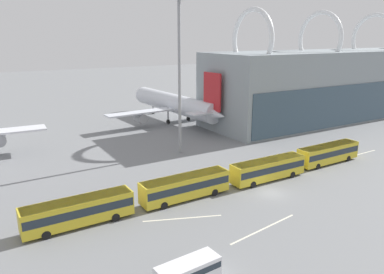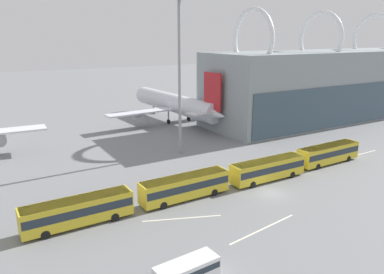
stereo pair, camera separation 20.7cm
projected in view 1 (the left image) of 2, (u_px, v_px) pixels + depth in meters
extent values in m
plane|color=slate|center=(270.00, 193.00, 52.74)|extent=(440.00, 440.00, 0.00)
cube|color=gray|center=(368.00, 81.00, 107.78)|extent=(104.06, 19.92, 17.68)
torus|color=white|center=(252.00, 40.00, 83.24)|extent=(1.10, 14.00, 14.00)
torus|color=white|center=(320.00, 39.00, 93.97)|extent=(1.10, 14.00, 14.00)
torus|color=white|center=(373.00, 39.00, 104.71)|extent=(1.10, 14.00, 14.00)
cylinder|color=silver|center=(174.00, 103.00, 96.16)|extent=(6.95, 33.87, 4.70)
sphere|color=silver|center=(144.00, 95.00, 109.53)|extent=(4.61, 4.61, 4.61)
cone|color=silver|center=(214.00, 114.00, 82.79)|extent=(4.95, 7.67, 4.47)
cube|color=silver|center=(178.00, 108.00, 94.74)|extent=(38.52, 6.13, 0.35)
cylinder|color=gray|center=(140.00, 118.00, 89.22)|extent=(2.48, 3.73, 2.25)
cylinder|color=gray|center=(212.00, 108.00, 100.98)|extent=(2.48, 3.73, 2.25)
cube|color=red|center=(212.00, 92.00, 82.17)|extent=(0.79, 5.85, 8.33)
cube|color=silver|center=(212.00, 111.00, 83.32)|extent=(12.42, 4.01, 0.28)
cylinder|color=gray|center=(153.00, 105.00, 105.73)|extent=(0.36, 0.36, 3.63)
cylinder|color=black|center=(153.00, 112.00, 106.20)|extent=(0.52, 1.13, 1.10)
cylinder|color=gray|center=(168.00, 115.00, 93.45)|extent=(0.36, 0.36, 3.63)
cylinder|color=black|center=(168.00, 122.00, 93.93)|extent=(0.52, 1.13, 1.10)
cylinder|color=gray|center=(188.00, 112.00, 96.80)|extent=(0.36, 0.36, 3.63)
cylinder|color=black|center=(188.00, 119.00, 97.28)|extent=(0.52, 1.13, 1.10)
cylinder|color=silver|center=(312.00, 88.00, 121.88)|extent=(26.27, 25.21, 4.37)
sphere|color=silver|center=(365.00, 89.00, 118.47)|extent=(4.29, 4.29, 4.29)
cone|color=silver|center=(263.00, 86.00, 125.30)|extent=(7.96, 7.85, 4.15)
cube|color=silver|center=(306.00, 90.00, 122.50)|extent=(29.28, 30.64, 0.35)
cylinder|color=gray|center=(304.00, 90.00, 133.13)|extent=(4.10, 4.04, 2.11)
cylinder|color=gray|center=(308.00, 99.00, 112.55)|extent=(4.10, 4.04, 2.11)
cube|color=orange|center=(266.00, 70.00, 123.71)|extent=(5.13, 4.89, 9.56)
cube|color=silver|center=(265.00, 85.00, 125.02)|extent=(10.14, 10.45, 0.28)
cylinder|color=gray|center=(347.00, 96.00, 120.23)|extent=(0.36, 0.36, 4.02)
cylinder|color=black|center=(346.00, 103.00, 120.76)|extent=(1.11, 1.08, 1.10)
cylinder|color=gray|center=(305.00, 94.00, 125.62)|extent=(0.36, 0.36, 4.02)
cylinder|color=black|center=(305.00, 100.00, 126.14)|extent=(1.11, 1.08, 1.10)
cylinder|color=gray|center=(306.00, 96.00, 120.26)|extent=(0.36, 0.36, 4.02)
cylinder|color=black|center=(306.00, 103.00, 120.79)|extent=(1.11, 1.08, 1.10)
cube|color=gold|center=(79.00, 211.00, 43.22)|extent=(12.75, 2.90, 2.88)
cube|color=#232D38|center=(78.00, 209.00, 43.15)|extent=(12.50, 2.93, 1.01)
cube|color=silver|center=(78.00, 200.00, 42.86)|extent=(12.37, 2.81, 0.12)
cylinder|color=black|center=(108.00, 209.00, 46.58)|extent=(1.00, 0.32, 1.00)
cylinder|color=black|center=(115.00, 217.00, 44.53)|extent=(1.00, 0.32, 1.00)
cylinder|color=black|center=(42.00, 225.00, 42.60)|extent=(1.00, 0.32, 1.00)
cylinder|color=black|center=(46.00, 235.00, 40.54)|extent=(1.00, 0.32, 1.00)
cube|color=gold|center=(185.00, 186.00, 50.29)|extent=(12.77, 2.96, 2.88)
cube|color=#232D38|center=(185.00, 184.00, 50.21)|extent=(12.51, 2.98, 1.01)
cube|color=silver|center=(185.00, 177.00, 49.93)|extent=(12.38, 2.87, 0.12)
cylinder|color=black|center=(205.00, 186.00, 53.67)|extent=(1.01, 0.32, 1.00)
cylinder|color=black|center=(215.00, 192.00, 51.62)|extent=(1.01, 0.32, 1.00)
cylinder|color=black|center=(155.00, 199.00, 49.65)|extent=(1.01, 0.32, 1.00)
cylinder|color=black|center=(164.00, 206.00, 47.60)|extent=(1.01, 0.32, 1.00)
cube|color=gold|center=(268.00, 169.00, 56.97)|extent=(12.71, 2.70, 2.88)
cube|color=#232D38|center=(268.00, 167.00, 56.89)|extent=(12.46, 2.73, 1.01)
cube|color=silver|center=(269.00, 160.00, 56.60)|extent=(12.33, 2.62, 0.12)
cylinder|color=black|center=(281.00, 170.00, 60.29)|extent=(1.00, 0.30, 1.00)
cylinder|color=black|center=(292.00, 175.00, 58.21)|extent=(1.00, 0.30, 1.00)
cylinder|color=black|center=(242.00, 179.00, 56.40)|extent=(1.00, 0.30, 1.00)
cylinder|color=black|center=(253.00, 185.00, 54.33)|extent=(1.00, 0.30, 1.00)
cube|color=gold|center=(328.00, 153.00, 64.56)|extent=(12.76, 2.91, 2.88)
cube|color=#232D38|center=(328.00, 152.00, 64.48)|extent=(12.50, 2.94, 1.01)
cube|color=silver|center=(329.00, 145.00, 64.20)|extent=(12.37, 2.82, 0.12)
cylinder|color=black|center=(336.00, 155.00, 67.92)|extent=(1.00, 0.32, 1.00)
cylinder|color=black|center=(348.00, 159.00, 65.87)|extent=(1.00, 0.32, 1.00)
cylinder|color=black|center=(306.00, 162.00, 63.93)|extent=(1.00, 0.32, 1.00)
cylinder|color=black|center=(318.00, 166.00, 61.88)|extent=(1.00, 0.32, 1.00)
cube|color=silver|center=(188.00, 272.00, 32.90)|extent=(6.06, 2.57, 2.00)
cube|color=#232D38|center=(188.00, 269.00, 32.81)|extent=(5.89, 2.58, 0.60)
cylinder|color=black|center=(197.00, 269.00, 34.89)|extent=(0.71, 0.27, 0.70)
cylinder|color=gray|center=(180.00, 80.00, 67.31)|extent=(0.56, 0.56, 27.44)
cube|color=silver|center=(358.00, 155.00, 69.63)|extent=(10.73, 0.51, 0.01)
cube|color=silver|center=(210.00, 177.00, 58.59)|extent=(11.33, 1.19, 0.01)
cube|color=silver|center=(264.00, 229.00, 42.90)|extent=(10.74, 1.85, 0.01)
cube|color=silver|center=(183.00, 218.00, 45.33)|extent=(9.07, 3.68, 0.01)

